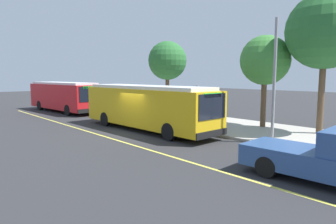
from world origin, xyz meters
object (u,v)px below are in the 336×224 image
waiting_bench (196,114)px  route_sign_post (196,101)px  transit_bus_main (147,106)px  pickup_truck (333,159)px  pedestrian_commuter (206,114)px  transit_bus_second (64,96)px

waiting_bench → route_sign_post: size_ratio=0.57×
transit_bus_main → pickup_truck: 12.16m
pedestrian_commuter → waiting_bench: bearing=143.1°
pickup_truck → pedestrian_commuter: (-9.34, 4.26, 0.26)m
pickup_truck → route_sign_post: size_ratio=1.97×
route_sign_post → pedestrian_commuter: 1.08m
route_sign_post → pedestrian_commuter: (0.64, 0.21, -0.84)m
transit_bus_second → pedestrian_commuter: 16.73m
transit_bus_second → pickup_truck: 25.90m
waiting_bench → route_sign_post: route_sign_post is taller
route_sign_post → pedestrian_commuter: size_ratio=1.66×
route_sign_post → transit_bus_second: bearing=-171.0°
pickup_truck → pedestrian_commuter: 10.27m
route_sign_post → pedestrian_commuter: route_sign_post is taller
transit_bus_main → waiting_bench: (-0.21, 4.93, -0.98)m
pickup_truck → pedestrian_commuter: bearing=155.5°
transit_bus_main → pedestrian_commuter: (2.70, 2.74, -0.50)m
pickup_truck → route_sign_post: (-9.99, 4.06, 1.10)m
transit_bus_main → transit_bus_second: (-13.80, 0.03, -0.00)m
transit_bus_second → waiting_bench: (13.59, 4.90, -0.98)m
route_sign_post → waiting_bench: bearing=133.5°
pickup_truck → waiting_bench: 13.85m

